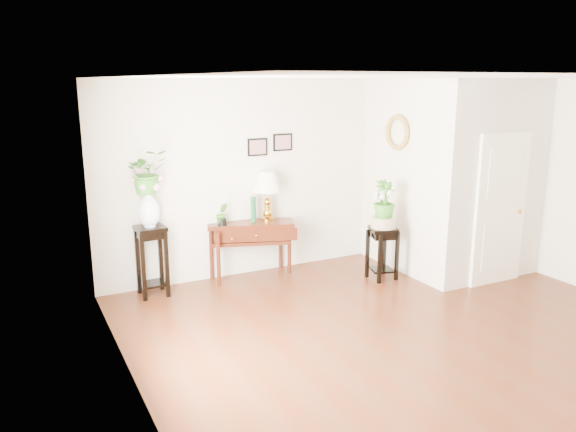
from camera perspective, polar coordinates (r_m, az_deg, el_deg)
floor at (r=6.60m, az=12.40°, el=-11.55°), size 6.00×5.50×0.02m
ceiling at (r=5.99m, az=13.79°, el=13.53°), size 6.00×5.50×0.02m
wall_back at (r=8.39m, az=0.93°, el=4.20°), size 6.00×0.02×2.80m
wall_left at (r=4.84m, az=-15.40°, el=-3.32°), size 0.02×5.50×2.80m
partition at (r=8.82m, az=16.17°, el=4.13°), size 1.80×1.95×2.80m
door at (r=8.20m, az=20.75°, el=0.60°), size 0.90×0.05×2.10m
art_print_left at (r=8.03m, az=-3.12°, el=7.00°), size 0.30×0.02×0.25m
art_print_right at (r=8.19m, az=-0.55°, el=7.50°), size 0.30×0.02×0.25m
wall_ornament at (r=8.23m, az=11.02°, el=8.34°), size 0.07×0.51×0.51m
console_table at (r=8.10m, az=-3.79°, el=-3.40°), size 1.28×0.78×0.81m
table_lamp at (r=8.02m, az=-2.12°, el=2.02°), size 0.49×0.49×0.72m
green_vase at (r=7.97m, az=-3.54°, el=0.61°), size 0.09×0.09×0.36m
potted_plant at (r=7.80m, az=-6.75°, el=0.11°), size 0.18×0.15×0.30m
plant_stand_a at (r=7.57m, az=-13.65°, el=-4.48°), size 0.38×0.38×0.94m
porcelain_vase at (r=7.39m, az=-13.95°, el=0.65°), size 0.34×0.34×0.48m
lily_arrangement at (r=7.31m, az=-14.15°, el=4.17°), size 0.55×0.49×0.57m
plant_stand_b at (r=8.11m, az=9.54°, el=-3.75°), size 0.45×0.45×0.76m
ceramic_bowl at (r=7.98m, az=9.67°, el=-0.60°), size 0.43×0.43×0.16m
narcissus at (r=7.91m, az=9.76°, el=1.62°), size 0.32×0.32×0.55m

